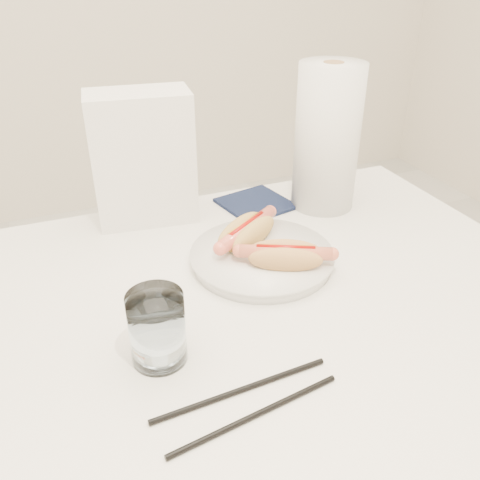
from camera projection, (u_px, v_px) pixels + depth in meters
name	position (u px, v px, depth m)	size (l,w,h in m)	color
table	(213.00, 337.00, 0.83)	(1.20, 0.80, 0.75)	white
plate	(262.00, 259.00, 0.91)	(0.25, 0.25, 0.02)	white
hotdog_left	(247.00, 232.00, 0.92)	(0.15, 0.13, 0.05)	tan
hotdog_right	(285.00, 256.00, 0.86)	(0.15, 0.11, 0.04)	tan
water_glass	(157.00, 328.00, 0.68)	(0.08, 0.08, 0.11)	white
chopstick_near	(256.00, 415.00, 0.61)	(0.01, 0.01, 0.24)	black
chopstick_far	(241.00, 390.00, 0.65)	(0.01, 0.01, 0.24)	black
napkin_box	(143.00, 158.00, 1.00)	(0.20, 0.11, 0.26)	white
navy_napkin	(256.00, 204.00, 1.11)	(0.14, 0.14, 0.01)	#101833
paper_towel_roll	(327.00, 138.00, 1.04)	(0.13, 0.13, 0.30)	silver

